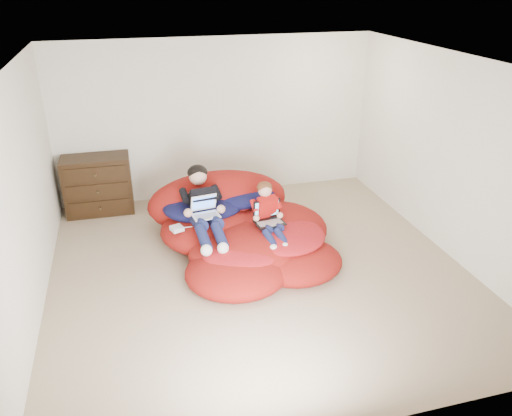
# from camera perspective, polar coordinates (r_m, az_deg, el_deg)

# --- Properties ---
(room_shell) EXTENTS (5.10, 5.10, 2.77)m
(room_shell) POSITION_cam_1_polar(r_m,az_deg,el_deg) (6.14, 0.30, -5.32)
(room_shell) COLOR tan
(room_shell) RESTS_ON ground
(dresser) EXTENTS (0.99, 0.56, 0.89)m
(dresser) POSITION_cam_1_polar(r_m,az_deg,el_deg) (7.90, -17.59, 2.54)
(dresser) COLOR black
(dresser) RESTS_ON ground
(beanbag_pile) EXTENTS (2.36, 2.47, 0.92)m
(beanbag_pile) POSITION_cam_1_polar(r_m,az_deg,el_deg) (6.61, -1.64, -2.47)
(beanbag_pile) COLOR #9E1611
(beanbag_pile) RESTS_ON ground
(cream_pillow) EXTENTS (0.43, 0.27, 0.27)m
(cream_pillow) POSITION_cam_1_polar(r_m,az_deg,el_deg) (7.16, -7.18, 2.75)
(cream_pillow) COLOR silver
(cream_pillow) RESTS_ON beanbag_pile
(older_boy) EXTENTS (0.40, 1.32, 0.71)m
(older_boy) POSITION_cam_1_polar(r_m,az_deg,el_deg) (6.42, -6.07, 0.56)
(older_boy) COLOR black
(older_boy) RESTS_ON beanbag_pile
(younger_boy) EXTENTS (0.32, 0.81, 0.64)m
(younger_boy) POSITION_cam_1_polar(r_m,az_deg,el_deg) (6.28, 1.41, -0.50)
(younger_boy) COLOR red
(younger_boy) RESTS_ON beanbag_pile
(laptop_white) EXTENTS (0.36, 0.34, 0.24)m
(laptop_white) POSITION_cam_1_polar(r_m,az_deg,el_deg) (6.31, -5.85, -0.21)
(laptop_white) COLOR silver
(laptop_white) RESTS_ON older_boy
(laptop_black) EXTENTS (0.39, 0.32, 0.27)m
(laptop_black) POSITION_cam_1_polar(r_m,az_deg,el_deg) (6.30, 1.42, -0.97)
(laptop_black) COLOR black
(laptop_black) RESTS_ON younger_boy
(power_adapter) EXTENTS (0.18, 0.18, 0.05)m
(power_adapter) POSITION_cam_1_polar(r_m,az_deg,el_deg) (6.38, -9.03, -2.33)
(power_adapter) COLOR silver
(power_adapter) RESTS_ON beanbag_pile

